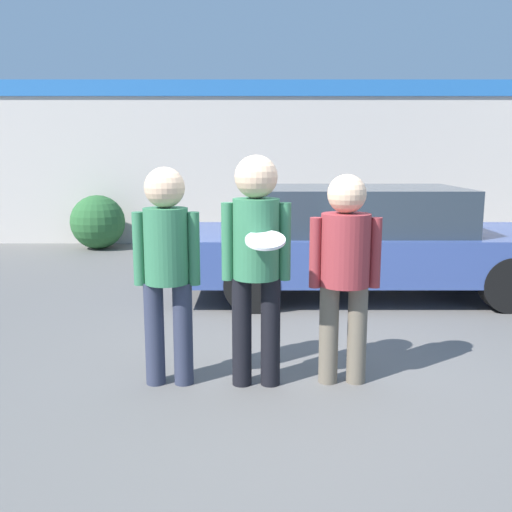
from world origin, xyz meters
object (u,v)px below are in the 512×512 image
person_left (167,259)px  shrub (98,222)px  person_middle_with_frisbee (256,250)px  person_right (345,262)px  parked_car_near (365,240)px

person_left → shrub: 6.72m
person_middle_with_frisbee → person_right: bearing=4.2°
shrub → person_left: bearing=-70.2°
person_left → parked_car_near: person_left is taller
person_middle_with_frisbee → parked_car_near: person_middle_with_frisbee is taller
parked_car_near → shrub: bearing=141.3°
person_left → shrub: (-2.27, 6.30, -0.49)m
shrub → person_right: bearing=-60.1°
person_right → shrub: person_right is taller
person_left → person_right: 1.35m
person_right → parked_car_near: 2.92m
shrub → person_middle_with_frisbee: bearing=-65.0°
person_left → person_right: bearing=1.2°
person_middle_with_frisbee → person_right: size_ratio=1.09×
person_right → parked_car_near: size_ratio=0.35×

